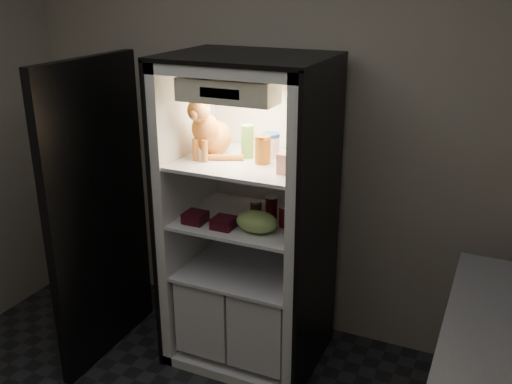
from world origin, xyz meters
TOP-DOWN VIEW (x-y plane):
  - room_shell at (0.00, 0.00)m, footprint 3.60×3.60m
  - refrigerator at (0.00, 1.38)m, footprint 0.90×0.72m
  - fridge_door at (-0.85, 1.04)m, footprint 0.08×0.87m
  - tabby_cat at (-0.22, 1.31)m, footprint 0.32×0.36m
  - parmesan_shaker at (-0.02, 1.38)m, footprint 0.07×0.07m
  - mayo_tub at (0.10, 1.45)m, footprint 0.10×0.10m
  - salsa_jar at (0.11, 1.31)m, footprint 0.09×0.09m
  - pepper_jar at (0.29, 1.44)m, footprint 0.12×0.12m
  - cream_carton at (0.28, 1.20)m, footprint 0.06×0.06m
  - soda_can_a at (0.13, 1.38)m, footprint 0.07×0.07m
  - soda_can_b at (0.30, 1.33)m, footprint 0.07×0.07m
  - soda_can_c at (0.25, 1.30)m, footprint 0.07×0.07m
  - condiment_jar at (0.04, 1.37)m, footprint 0.07×0.07m
  - grape_bag at (0.14, 1.17)m, footprint 0.24×0.17m
  - berry_box_left at (-0.24, 1.14)m, footprint 0.12×0.12m
  - berry_box_right at (-0.05, 1.14)m, footprint 0.12×0.12m

SIDE VIEW (x-z plane):
  - refrigerator at x=0.00m, z-range -0.15..1.73m
  - fridge_door at x=-0.85m, z-range -0.01..1.84m
  - berry_box_right at x=-0.05m, z-range 0.94..1.00m
  - berry_box_left at x=-0.24m, z-range 0.94..1.00m
  - condiment_jar at x=0.04m, z-range 0.94..1.03m
  - grape_bag at x=0.14m, z-range 0.94..1.06m
  - soda_can_c at x=0.25m, z-range 0.94..1.06m
  - soda_can_b at x=0.30m, z-range 0.94..1.06m
  - soda_can_a at x=0.13m, z-range 0.94..1.07m
  - cream_carton at x=0.28m, z-range 1.29..1.40m
  - mayo_tub at x=0.10m, z-range 1.29..1.43m
  - salsa_jar at x=0.11m, z-range 1.29..1.45m
  - parmesan_shaker at x=-0.02m, z-range 1.29..1.48m
  - pepper_jar at x=0.29m, z-range 1.29..1.50m
  - tabby_cat at x=-0.22m, z-range 1.24..1.63m
  - room_shell at x=0.00m, z-range -0.18..3.42m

